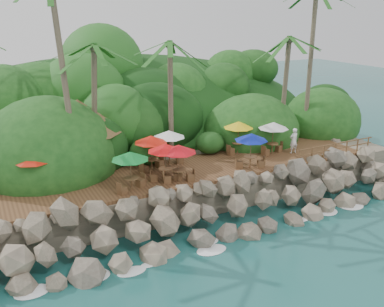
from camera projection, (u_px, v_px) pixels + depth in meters
name	position (u px, v px, depth m)	size (l,w,h in m)	color
ground	(240.00, 240.00, 24.32)	(140.00, 140.00, 0.00)	#19514F
land_base	(140.00, 147.00, 37.49)	(32.00, 25.20, 2.10)	gray
jungle_hill	(114.00, 137.00, 44.15)	(44.80, 28.00, 15.40)	#143811
seawall	(223.00, 208.00, 25.64)	(29.00, 4.00, 2.30)	gray
terrace	(192.00, 171.00, 28.68)	(26.00, 5.00, 0.20)	brown
jungle_foliage	(144.00, 161.00, 36.98)	(44.00, 16.00, 12.00)	#143811
foam_line	(237.00, 238.00, 24.57)	(25.20, 0.80, 0.06)	white
palms	(163.00, 17.00, 27.63)	(30.74, 7.17, 13.64)	brown
palapa	(79.00, 116.00, 28.15)	(5.57, 5.57, 4.60)	brown
dining_clusters	(182.00, 142.00, 27.63)	(18.68, 5.40, 2.39)	brown
railing	(336.00, 148.00, 30.98)	(7.20, 0.10, 1.00)	brown
waiter	(294.00, 141.00, 31.57)	(0.69, 0.45, 1.90)	white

